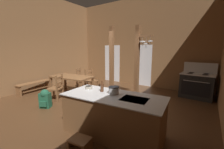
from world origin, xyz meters
TOP-DOWN VIEW (x-y plane):
  - ground_plane at (0.00, 0.00)m, footprint 7.69×7.82m
  - wall_back at (0.00, 3.58)m, footprint 7.69×0.14m
  - wall_left at (-3.52, 0.00)m, footprint 0.14×7.82m
  - glazed_door_back_left at (-1.55, 3.50)m, footprint 1.00×0.01m
  - glazed_panel_back_right at (0.34, 3.50)m, footprint 0.84×0.01m
  - kitchen_island at (1.44, -0.90)m, footprint 2.23×1.14m
  - stove_range at (2.77, 2.90)m, footprint 1.19×0.89m
  - support_post_with_pot_rack at (0.90, 1.54)m, footprint 0.65×0.24m
  - support_post_center at (-0.04, 1.23)m, footprint 0.14×0.14m
  - step_stool at (1.31, -1.75)m, footprint 0.40×0.33m
  - dining_table at (-1.59, 0.56)m, footprint 1.79×1.08m
  - ladderback_chair_near_window at (-1.92, 1.41)m, footprint 0.57×0.57m
  - ladderback_chair_by_post at (-1.32, 1.43)m, footprint 0.48×0.48m
  - ladderback_chair_at_table_end at (-1.45, -0.28)m, footprint 0.58×0.58m
  - bench_along_left_wall at (-3.09, -0.22)m, footprint 0.47×1.45m
  - backpack at (-1.13, -0.92)m, footprint 0.39×0.38m
  - stockpot_on_counter at (1.38, -0.79)m, footprint 0.30×0.23m
  - mixing_bowl_on_counter at (0.64, -0.79)m, footprint 0.18×0.18m
  - bottle_tall_on_counter at (1.08, -0.81)m, footprint 0.08×0.08m

SIDE VIEW (x-z plane):
  - ground_plane at x=0.00m, z-range -0.10..0.00m
  - step_stool at x=1.31m, z-range 0.03..0.33m
  - bench_along_left_wall at x=-3.09m, z-range 0.09..0.53m
  - backpack at x=-1.13m, z-range 0.02..0.61m
  - kitchen_island at x=1.44m, z-range 0.00..0.88m
  - ladderback_chair_near_window at x=-1.92m, z-range -0.02..0.93m
  - ladderback_chair_by_post at x=-1.32m, z-range -0.02..0.93m
  - ladderback_chair_at_table_end at x=-1.45m, z-range -0.02..0.93m
  - stove_range at x=2.77m, z-range -0.18..1.14m
  - dining_table at x=-1.59m, z-range 0.28..1.02m
  - mixing_bowl_on_counter at x=0.64m, z-range 0.88..0.95m
  - stockpot_on_counter at x=1.38m, z-range 0.88..1.04m
  - bottle_tall_on_counter at x=1.08m, z-range 0.86..1.10m
  - glazed_door_back_left at x=-1.55m, z-range 0.00..2.05m
  - glazed_panel_back_right at x=0.34m, z-range 0.00..2.05m
  - support_post_center at x=-0.04m, z-range 0.00..2.68m
  - support_post_with_pot_rack at x=0.90m, z-range 0.10..2.77m
  - wall_back at x=0.00m, z-range 0.00..4.33m
  - wall_left at x=-3.52m, z-range 0.00..4.33m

